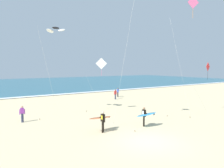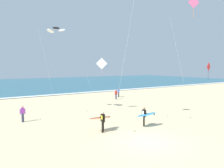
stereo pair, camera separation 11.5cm
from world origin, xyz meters
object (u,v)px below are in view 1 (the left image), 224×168
Objects in this scene: kite_diamond_ivory_near at (101,65)px; bystander_red_top at (115,94)px; bystander_purple_top at (22,114)px; kite_diamond_rose_mid at (192,7)px; kite_arc_charcoal_low at (56,30)px; surfer_trailing at (102,119)px; bystander_blue_top at (118,92)px; kite_diamond_scarlet_high at (207,69)px; surfer_lead at (145,115)px.

kite_diamond_ivory_near reaches higher than bystander_red_top.
kite_diamond_rose_mid is at bearing -23.71° from bystander_purple_top.
bystander_purple_top is at bearing 156.29° from kite_diamond_rose_mid.
surfer_trailing is at bearing -85.45° from kite_arc_charcoal_low.
bystander_red_top is at bearing 23.59° from kite_arc_charcoal_low.
bystander_blue_top is at bearing 45.79° from kite_diamond_ivory_near.
surfer_trailing is at bearing 178.95° from kite_diamond_rose_mid.
surfer_trailing is 14.54m from kite_diamond_scarlet_high.
kite_diamond_ivory_near is at bearing 145.57° from kite_diamond_scarlet_high.
kite_arc_charcoal_low is (-14.68, 8.80, 4.28)m from kite_diamond_scarlet_high.
kite_diamond_rose_mid is (6.93, -6.95, 5.99)m from kite_diamond_ivory_near.
kite_diamond_rose_mid is 7.89× the size of bystander_blue_top.
kite_diamond_ivory_near is (3.93, 6.75, 4.42)m from surfer_trailing.
surfer_lead is at bearing -174.81° from kite_diamond_rose_mid.
kite_diamond_rose_mid reaches higher than bystander_purple_top.
kite_arc_charcoal_low is at bearing 116.00° from surfer_lead.
surfer_trailing reaches higher than bystander_blue_top.
kite_diamond_scarlet_high is 0.60× the size of kite_arc_charcoal_low.
surfer_trailing reaches higher than bystander_purple_top.
bystander_red_top is at bearing 65.16° from surfer_lead.
bystander_blue_top is at bearing 62.50° from surfer_lead.
kite_diamond_rose_mid is 17.42m from bystander_red_top.
kite_arc_charcoal_low is 6.03× the size of bystander_purple_top.
surfer_trailing reaches higher than bystander_red_top.
kite_arc_charcoal_low is at bearing 142.54° from kite_diamond_rose_mid.
kite_diamond_scarlet_high is 17.65m from kite_arc_charcoal_low.
surfer_lead is 0.92× the size of surfer_trailing.
kite_diamond_rose_mid reaches higher than bystander_red_top.
surfer_trailing is 0.35× the size of kite_diamond_ivory_near.
kite_diamond_rose_mid is (10.86, -0.20, 10.41)m from surfer_trailing.
kite_arc_charcoal_low is 9.60m from bystander_purple_top.
kite_diamond_scarlet_high is 3.62× the size of bystander_purple_top.
bystander_purple_top is (-8.70, 7.49, -0.23)m from surfer_lead.
kite_diamond_scarlet_high is (10.06, 0.68, 3.95)m from surfer_lead.
kite_diamond_rose_mid is at bearing -95.72° from bystander_blue_top.
bystander_blue_top is (1.57, 15.69, -10.65)m from kite_diamond_rose_mid.
kite_diamond_scarlet_high is at bearing 0.94° from kite_diamond_rose_mid.
kite_arc_charcoal_low is (-11.55, 8.85, -2.18)m from kite_diamond_rose_mid.
bystander_blue_top is (13.12, 6.84, -8.46)m from kite_arc_charcoal_low.
kite_diamond_rose_mid is at bearing -1.05° from surfer_trailing.
kite_diamond_rose_mid is 7.89× the size of bystander_red_top.
bystander_red_top is 1.00× the size of bystander_blue_top.
surfer_trailing is 8.98m from kite_diamond_ivory_near.
surfer_trailing is 1.40× the size of bystander_blue_top.
bystander_red_top is (-0.26, 13.78, -10.65)m from kite_diamond_rose_mid.
kite_arc_charcoal_low is 6.03× the size of bystander_blue_top.
bystander_purple_top is at bearing 160.05° from kite_diamond_scarlet_high.
bystander_red_top is (10.60, 13.58, -0.23)m from surfer_trailing.
surfer_trailing is 0.39× the size of kite_diamond_scarlet_high.
surfer_trailing is (-3.93, 0.83, 0.00)m from surfer_lead.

